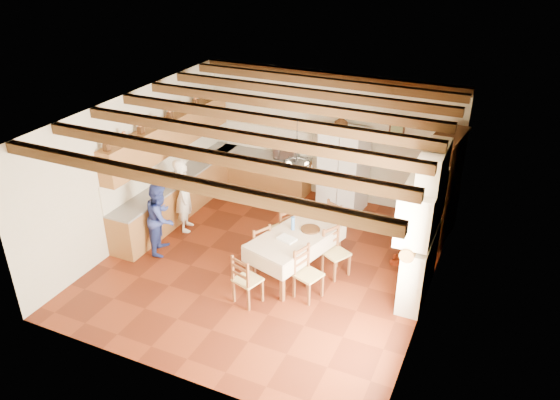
# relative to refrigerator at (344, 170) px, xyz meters

# --- Properties ---
(floor) EXTENTS (6.00, 6.50, 0.02)m
(floor) POSITION_rel_refrigerator_xyz_m (-0.55, -2.76, -0.96)
(floor) COLOR #511D0E
(floor) RESTS_ON ground
(ceiling) EXTENTS (6.00, 6.50, 0.02)m
(ceiling) POSITION_rel_refrigerator_xyz_m (-0.55, -2.76, 2.06)
(ceiling) COLOR white
(ceiling) RESTS_ON ground
(wall_back) EXTENTS (6.00, 0.02, 3.00)m
(wall_back) POSITION_rel_refrigerator_xyz_m (-0.55, 0.50, 0.55)
(wall_back) COLOR beige
(wall_back) RESTS_ON ground
(wall_front) EXTENTS (6.00, 0.02, 3.00)m
(wall_front) POSITION_rel_refrigerator_xyz_m (-0.55, -6.02, 0.55)
(wall_front) COLOR beige
(wall_front) RESTS_ON ground
(wall_left) EXTENTS (0.02, 6.50, 3.00)m
(wall_left) POSITION_rel_refrigerator_xyz_m (-3.56, -2.76, 0.55)
(wall_left) COLOR beige
(wall_left) RESTS_ON ground
(wall_right) EXTENTS (0.02, 6.50, 3.00)m
(wall_right) POSITION_rel_refrigerator_xyz_m (2.46, -2.76, 0.55)
(wall_right) COLOR beige
(wall_right) RESTS_ON ground
(ceiling_beams) EXTENTS (6.00, 6.30, 0.16)m
(ceiling_beams) POSITION_rel_refrigerator_xyz_m (-0.55, -2.76, 1.96)
(ceiling_beams) COLOR #3D2511
(ceiling_beams) RESTS_ON ground
(lower_cabinets_left) EXTENTS (0.60, 4.30, 0.86)m
(lower_cabinets_left) POSITION_rel_refrigerator_xyz_m (-3.25, -1.71, -0.52)
(lower_cabinets_left) COLOR brown
(lower_cabinets_left) RESTS_ON ground
(lower_cabinets_back) EXTENTS (2.30, 0.60, 0.86)m
(lower_cabinets_back) POSITION_rel_refrigerator_xyz_m (-2.10, 0.19, -0.52)
(lower_cabinets_back) COLOR brown
(lower_cabinets_back) RESTS_ON ground
(countertop_left) EXTENTS (0.62, 4.30, 0.04)m
(countertop_left) POSITION_rel_refrigerator_xyz_m (-3.25, -1.71, -0.07)
(countertop_left) COLOR slate
(countertop_left) RESTS_ON lower_cabinets_left
(countertop_back) EXTENTS (2.34, 0.62, 0.04)m
(countertop_back) POSITION_rel_refrigerator_xyz_m (-2.10, 0.19, -0.07)
(countertop_back) COLOR slate
(countertop_back) RESTS_ON lower_cabinets_back
(backsplash_left) EXTENTS (0.03, 4.30, 0.60)m
(backsplash_left) POSITION_rel_refrigerator_xyz_m (-3.54, -1.71, 0.25)
(backsplash_left) COLOR white
(backsplash_left) RESTS_ON ground
(backsplash_back) EXTENTS (2.30, 0.03, 0.60)m
(backsplash_back) POSITION_rel_refrigerator_xyz_m (-2.10, 0.47, 0.25)
(backsplash_back) COLOR white
(backsplash_back) RESTS_ON ground
(upper_cabinets) EXTENTS (0.35, 4.20, 0.70)m
(upper_cabinets) POSITION_rel_refrigerator_xyz_m (-3.38, -1.71, 0.90)
(upper_cabinets) COLOR brown
(upper_cabinets) RESTS_ON ground
(fireplace) EXTENTS (0.56, 1.60, 2.80)m
(fireplace) POSITION_rel_refrigerator_xyz_m (2.17, -2.56, 0.45)
(fireplace) COLOR beige
(fireplace) RESTS_ON ground
(wall_picture) EXTENTS (0.34, 0.03, 0.42)m
(wall_picture) POSITION_rel_refrigerator_xyz_m (1.00, 0.47, 0.90)
(wall_picture) COLOR #311F16
(wall_picture) RESTS_ON ground
(refrigerator) EXTENTS (1.05, 0.90, 1.90)m
(refrigerator) POSITION_rel_refrigerator_xyz_m (0.00, 0.00, 0.00)
(refrigerator) COLOR white
(refrigerator) RESTS_ON floor
(hutch) EXTENTS (0.68, 1.31, 2.28)m
(hutch) POSITION_rel_refrigerator_xyz_m (2.20, -0.42, 0.19)
(hutch) COLOR #391F0F
(hutch) RESTS_ON floor
(dining_table) EXTENTS (1.44, 2.06, 0.82)m
(dining_table) POSITION_rel_refrigerator_xyz_m (0.04, -2.83, -0.22)
(dining_table) COLOR beige
(dining_table) RESTS_ON floor
(chandelier) EXTENTS (0.47, 0.47, 0.03)m
(chandelier) POSITION_rel_refrigerator_xyz_m (0.04, -2.83, 1.30)
(chandelier) COLOR black
(chandelier) RESTS_ON ground
(chair_left_near) EXTENTS (0.55, 0.56, 0.96)m
(chair_left_near) POSITION_rel_refrigerator_xyz_m (-0.69, -3.00, -0.47)
(chair_left_near) COLOR brown
(chair_left_near) RESTS_ON floor
(chair_left_far) EXTENTS (0.54, 0.55, 0.96)m
(chair_left_far) POSITION_rel_refrigerator_xyz_m (-0.54, -2.20, -0.47)
(chair_left_far) COLOR brown
(chair_left_far) RESTS_ON floor
(chair_right_near) EXTENTS (0.52, 0.53, 0.96)m
(chair_right_near) POSITION_rel_refrigerator_xyz_m (0.54, -3.45, -0.47)
(chair_right_near) COLOR brown
(chair_right_near) RESTS_ON floor
(chair_right_far) EXTENTS (0.55, 0.56, 0.96)m
(chair_right_far) POSITION_rel_refrigerator_xyz_m (0.76, -2.61, -0.47)
(chair_right_far) COLOR brown
(chair_right_far) RESTS_ON floor
(chair_end_near) EXTENTS (0.52, 0.51, 0.96)m
(chair_end_near) POSITION_rel_refrigerator_xyz_m (-0.36, -4.01, -0.47)
(chair_end_near) COLOR brown
(chair_end_near) RESTS_ON floor
(chair_end_far) EXTENTS (0.56, 0.55, 0.96)m
(chair_end_far) POSITION_rel_refrigerator_xyz_m (0.27, -1.75, -0.47)
(chair_end_far) COLOR brown
(chair_end_far) RESTS_ON floor
(person_man) EXTENTS (0.59, 0.70, 1.62)m
(person_man) POSITION_rel_refrigerator_xyz_m (-2.73, -2.30, -0.14)
(person_man) COLOR white
(person_man) RESTS_ON floor
(person_woman_blue) EXTENTS (0.76, 0.86, 1.48)m
(person_woman_blue) POSITION_rel_refrigerator_xyz_m (-2.67, -3.22, -0.21)
(person_woman_blue) COLOR #2D3D94
(person_woman_blue) RESTS_ON floor
(person_woman_red) EXTENTS (0.43, 0.90, 1.49)m
(person_woman_red) POSITION_rel_refrigerator_xyz_m (1.78, -1.71, -0.21)
(person_woman_red) COLOR #AA3513
(person_woman_red) RESTS_ON floor
(microwave) EXTENTS (0.60, 0.44, 0.30)m
(microwave) POSITION_rel_refrigerator_xyz_m (-1.48, 0.19, 0.10)
(microwave) COLOR silver
(microwave) RESTS_ON countertop_back
(fridge_vase) EXTENTS (0.36, 0.36, 0.31)m
(fridge_vase) POSITION_rel_refrigerator_xyz_m (-0.12, 0.00, 1.11)
(fridge_vase) COLOR #391F0F
(fridge_vase) RESTS_ON refrigerator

